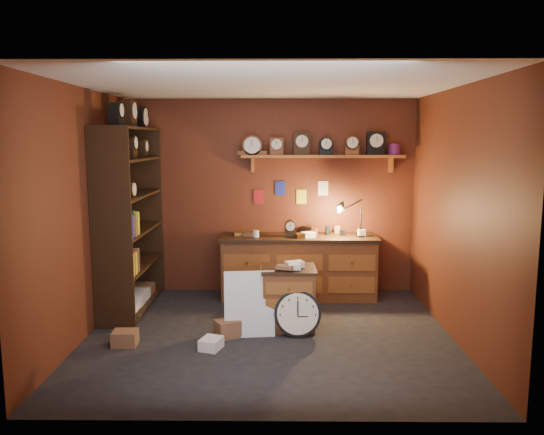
{
  "coord_description": "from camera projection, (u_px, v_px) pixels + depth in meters",
  "views": [
    {
      "loc": [
        0.09,
        -5.6,
        2.14
      ],
      "look_at": [
        0.03,
        0.35,
        1.27
      ],
      "focal_mm": 35.0,
      "sensor_mm": 36.0,
      "label": 1
    }
  ],
  "objects": [
    {
      "name": "white_panel",
      "position": [
        250.0,
        335.0,
        5.86
      ],
      "size": [
        0.56,
        0.21,
        0.73
      ],
      "primitive_type": "cube",
      "rotation": [
        -0.17,
        0.0,
        0.1
      ],
      "color": "silver",
      "rests_on": "ground"
    },
    {
      "name": "big_round_clock",
      "position": [
        298.0,
        314.0,
        5.81
      ],
      "size": [
        0.51,
        0.17,
        0.52
      ],
      "color": "black",
      "rests_on": "ground"
    },
    {
      "name": "floor_box_a",
      "position": [
        125.0,
        338.0,
        5.56
      ],
      "size": [
        0.26,
        0.23,
        0.16
      ],
      "primitive_type": "cube",
      "rotation": [
        0.0,
        0.0,
        0.05
      ],
      "color": "brown",
      "rests_on": "ground"
    },
    {
      "name": "workbench",
      "position": [
        299.0,
        263.0,
        7.24
      ],
      "size": [
        2.13,
        0.66,
        1.36
      ],
      "color": "brown",
      "rests_on": "ground"
    },
    {
      "name": "floor_box_c",
      "position": [
        227.0,
        329.0,
        5.8
      ],
      "size": [
        0.32,
        0.3,
        0.19
      ],
      "primitive_type": "cube",
      "rotation": [
        0.0,
        0.0,
        0.53
      ],
      "color": "brown",
      "rests_on": "ground"
    },
    {
      "name": "floor",
      "position": [
        269.0,
        335.0,
        5.85
      ],
      "size": [
        4.0,
        4.0,
        0.0
      ],
      "primitive_type": "plane",
      "color": "black",
      "rests_on": "ground"
    },
    {
      "name": "shelving_unit",
      "position": [
        128.0,
        211.0,
        6.66
      ],
      "size": [
        0.47,
        1.6,
        2.58
      ],
      "color": "black",
      "rests_on": "ground"
    },
    {
      "name": "mini_fridge",
      "position": [
        282.0,
        288.0,
        6.86
      ],
      "size": [
        0.61,
        0.64,
        0.49
      ],
      "rotation": [
        0.0,
        0.0,
        0.38
      ],
      "color": "silver",
      "rests_on": "ground"
    },
    {
      "name": "low_cabinet",
      "position": [
        288.0,
        295.0,
        6.06
      ],
      "size": [
        0.63,
        0.53,
        0.79
      ],
      "rotation": [
        0.0,
        0.0,
        0.02
      ],
      "color": "brown",
      "rests_on": "ground"
    },
    {
      "name": "room_shell",
      "position": [
        273.0,
        179.0,
        5.71
      ],
      "size": [
        4.02,
        3.62,
        2.71
      ],
      "color": "#5A2715",
      "rests_on": "ground"
    },
    {
      "name": "floor_box_b",
      "position": [
        211.0,
        344.0,
        5.47
      ],
      "size": [
        0.26,
        0.28,
        0.12
      ],
      "primitive_type": "cube",
      "rotation": [
        0.0,
        0.0,
        -0.32
      ],
      "color": "white",
      "rests_on": "ground"
    }
  ]
}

